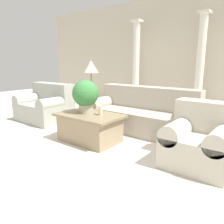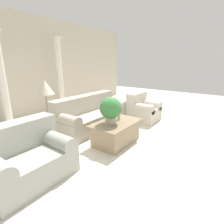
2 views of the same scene
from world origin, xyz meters
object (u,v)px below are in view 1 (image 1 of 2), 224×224
at_px(floor_lamp, 91,70).
at_px(coffee_table, 90,127).
at_px(loveseat, 46,106).
at_px(potted_plant, 86,95).
at_px(armchair, 200,139).
at_px(sofa_long, 143,114).

bearing_deg(floor_lamp, coffee_table, -48.85).
bearing_deg(loveseat, coffee_table, -12.75).
distance_m(loveseat, floor_lamp, 1.40).
bearing_deg(loveseat, potted_plant, -12.03).
bearing_deg(coffee_table, armchair, 7.97).
distance_m(coffee_table, armchair, 1.84).
relative_size(potted_plant, floor_lamp, 0.41).
bearing_deg(potted_plant, sofa_long, 63.37).
distance_m(sofa_long, potted_plant, 1.30).
height_order(sofa_long, floor_lamp, floor_lamp).
relative_size(coffee_table, potted_plant, 1.98).
bearing_deg(sofa_long, loveseat, -162.16).
bearing_deg(armchair, potted_plant, -174.07).
xyz_separation_m(potted_plant, floor_lamp, (-0.82, 1.04, 0.39)).
distance_m(loveseat, potted_plant, 1.80).
height_order(loveseat, potted_plant, potted_plant).
xyz_separation_m(loveseat, armchair, (3.66, -0.16, -0.00)).
distance_m(potted_plant, floor_lamp, 1.38).
relative_size(loveseat, potted_plant, 2.15).
xyz_separation_m(coffee_table, potted_plant, (-0.13, 0.05, 0.56)).
bearing_deg(armchair, coffee_table, -172.03).
distance_m(loveseat, coffee_table, 1.89).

